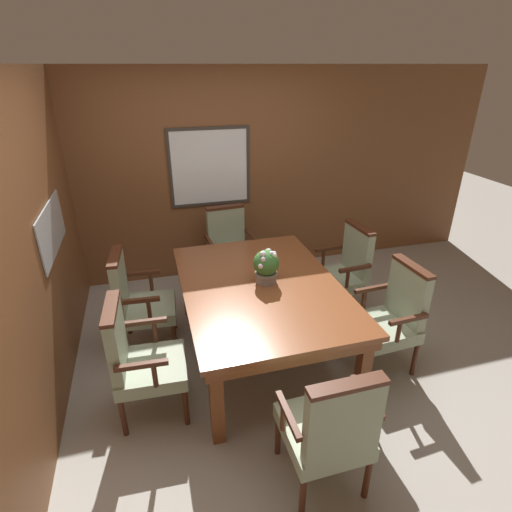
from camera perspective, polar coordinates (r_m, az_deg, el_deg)
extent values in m
plane|color=#A39E93|center=(3.73, 0.15, -15.33)|extent=(14.00, 14.00, 0.00)
cube|color=brown|center=(4.87, -6.21, 11.04)|extent=(7.20, 0.06, 2.45)
cube|color=white|center=(4.79, -6.60, 12.48)|extent=(0.88, 0.01, 0.84)
cube|color=#38332D|center=(4.71, -6.87, 17.66)|extent=(0.95, 0.02, 0.04)
cube|color=#38332D|center=(4.90, -6.34, 7.48)|extent=(0.95, 0.02, 0.03)
cube|color=#38332D|center=(4.74, -12.17, 11.93)|extent=(0.04, 0.02, 0.84)
cube|color=#38332D|center=(4.88, -1.16, 12.88)|extent=(0.04, 0.02, 0.84)
cube|color=brown|center=(3.08, -30.00, -1.31)|extent=(0.06, 7.20, 2.45)
cube|color=#B2BCC1|center=(3.73, -27.16, 3.45)|extent=(0.01, 0.95, 0.41)
cube|color=brown|center=(2.93, -5.63, -20.20)|extent=(0.09, 0.09, 0.69)
cube|color=brown|center=(3.24, 14.99, -15.78)|extent=(0.09, 0.09, 0.69)
cube|color=brown|center=(4.27, -9.80, -4.15)|extent=(0.09, 0.09, 0.69)
cube|color=brown|center=(4.49, 4.49, -2.27)|extent=(0.09, 0.09, 0.69)
cube|color=brown|center=(3.49, 0.67, -5.33)|extent=(1.27, 1.83, 0.09)
cube|color=brown|center=(3.45, 0.67, -4.37)|extent=(1.33, 1.89, 0.04)
cylinder|color=#472314|center=(4.48, 7.40, -5.09)|extent=(0.04, 0.04, 0.34)
cylinder|color=#472314|center=(4.17, 9.96, -7.88)|extent=(0.04, 0.04, 0.34)
cylinder|color=#472314|center=(4.67, 12.32, -4.09)|extent=(0.04, 0.04, 0.34)
cylinder|color=#472314|center=(4.38, 15.12, -6.66)|extent=(0.04, 0.04, 0.34)
cube|color=#93A384|center=(4.31, 11.46, -3.34)|extent=(0.53, 0.51, 0.11)
cube|color=#93A384|center=(4.28, 14.28, 0.70)|extent=(0.11, 0.45, 0.50)
cube|color=#472314|center=(4.18, 14.67, 3.97)|extent=(0.12, 0.45, 0.03)
cylinder|color=#472314|center=(4.41, 9.61, -0.21)|extent=(0.04, 0.04, 0.20)
cube|color=#472314|center=(4.40, 10.57, 1.08)|extent=(0.36, 0.06, 0.04)
cylinder|color=#472314|center=(4.03, 12.94, -3.15)|extent=(0.04, 0.04, 0.20)
cube|color=#472314|center=(4.02, 14.00, -1.74)|extent=(0.36, 0.06, 0.04)
cylinder|color=#472314|center=(3.19, -9.97, -20.46)|extent=(0.04, 0.04, 0.34)
cylinder|color=#472314|center=(3.49, -10.42, -15.51)|extent=(0.04, 0.04, 0.34)
cylinder|color=#472314|center=(3.22, -18.44, -21.02)|extent=(0.04, 0.04, 0.34)
cylinder|color=#472314|center=(3.53, -17.93, -16.07)|extent=(0.04, 0.04, 0.34)
cube|color=#93A384|center=(3.20, -14.65, -15.29)|extent=(0.53, 0.51, 0.11)
cube|color=#93A384|center=(3.04, -19.35, -11.22)|extent=(0.10, 0.45, 0.50)
cube|color=#472314|center=(2.89, -20.11, -7.03)|extent=(0.11, 0.45, 0.03)
cylinder|color=#472314|center=(2.91, -14.28, -16.15)|extent=(0.04, 0.04, 0.20)
cube|color=#472314|center=(2.85, -16.06, -14.78)|extent=(0.36, 0.06, 0.04)
cylinder|color=#472314|center=(3.30, -14.23, -10.40)|extent=(0.04, 0.04, 0.20)
cube|color=#472314|center=(3.25, -15.76, -9.11)|extent=(0.36, 0.06, 0.04)
cylinder|color=#472314|center=(3.10, 11.15, -22.16)|extent=(0.04, 0.04, 0.34)
cylinder|color=#472314|center=(2.98, 3.15, -24.20)|extent=(0.04, 0.04, 0.34)
cylinder|color=#472314|center=(2.87, 15.59, -28.22)|extent=(0.04, 0.04, 0.34)
cylinder|color=#472314|center=(2.74, 6.68, -30.97)|extent=(0.04, 0.04, 0.34)
cube|color=#93A384|center=(2.74, 9.49, -23.42)|extent=(0.49, 0.51, 0.11)
cube|color=#93A384|center=(2.39, 12.34, -22.21)|extent=(0.44, 0.08, 0.50)
cube|color=#472314|center=(2.21, 13.01, -17.61)|extent=(0.44, 0.09, 0.03)
cylinder|color=#472314|center=(2.74, 14.42, -19.26)|extent=(0.04, 0.04, 0.20)
cube|color=#472314|center=(2.63, 15.51, -18.80)|extent=(0.04, 0.35, 0.04)
cylinder|color=#472314|center=(2.57, 3.92, -22.00)|extent=(0.04, 0.04, 0.20)
cube|color=#472314|center=(2.45, 4.63, -21.70)|extent=(0.04, 0.35, 0.04)
cylinder|color=#472314|center=(3.82, 12.42, -11.64)|extent=(0.04, 0.04, 0.34)
cylinder|color=#472314|center=(3.55, 15.94, -15.43)|extent=(0.04, 0.04, 0.34)
cylinder|color=#472314|center=(4.04, 17.97, -10.11)|extent=(0.04, 0.04, 0.34)
cylinder|color=#472314|center=(3.78, 21.71, -13.48)|extent=(0.04, 0.04, 0.34)
cube|color=#93A384|center=(3.66, 17.48, -9.84)|extent=(0.53, 0.51, 0.11)
cube|color=#93A384|center=(3.62, 20.87, -5.11)|extent=(0.10, 0.45, 0.50)
cube|color=#472314|center=(3.50, 21.54, -1.40)|extent=(0.11, 0.45, 0.03)
cylinder|color=#472314|center=(3.72, 15.13, -6.00)|extent=(0.04, 0.04, 0.20)
cube|color=#472314|center=(3.71, 16.29, -4.48)|extent=(0.36, 0.05, 0.04)
cylinder|color=#472314|center=(3.39, 19.71, -10.10)|extent=(0.04, 0.04, 0.20)
cube|color=#472314|center=(3.38, 20.99, -8.43)|extent=(0.36, 0.05, 0.04)
cylinder|color=#472314|center=(3.81, -11.54, -11.59)|extent=(0.04, 0.04, 0.34)
cylinder|color=#472314|center=(4.16, -11.65, -8.10)|extent=(0.04, 0.04, 0.34)
cylinder|color=#472314|center=(3.85, -18.30, -12.05)|extent=(0.04, 0.04, 0.34)
cylinder|color=#472314|center=(4.20, -17.79, -8.56)|extent=(0.04, 0.04, 0.34)
cube|color=#93A384|center=(3.87, -15.20, -7.33)|extent=(0.54, 0.52, 0.11)
cube|color=#93A384|center=(3.75, -18.96, -3.67)|extent=(0.11, 0.45, 0.50)
cube|color=#472314|center=(3.63, -19.55, -0.05)|extent=(0.12, 0.45, 0.03)
cylinder|color=#472314|center=(3.58, -15.03, -7.38)|extent=(0.04, 0.04, 0.20)
cube|color=#472314|center=(3.54, -16.43, -6.13)|extent=(0.36, 0.06, 0.04)
cylinder|color=#472314|center=(4.01, -14.77, -3.52)|extent=(0.04, 0.04, 0.20)
cube|color=#472314|center=(3.97, -16.02, -2.37)|extent=(0.36, 0.06, 0.04)
cylinder|color=#472314|center=(4.54, -5.11, -4.49)|extent=(0.04, 0.04, 0.34)
cylinder|color=#472314|center=(4.65, -0.10, -3.59)|extent=(0.04, 0.04, 0.34)
cylinder|color=#472314|center=(4.92, -6.54, -2.04)|extent=(0.04, 0.04, 0.34)
cylinder|color=#472314|center=(5.02, -1.88, -1.26)|extent=(0.04, 0.04, 0.34)
cube|color=#93A384|center=(4.68, -3.48, -0.39)|extent=(0.52, 0.54, 0.11)
cube|color=#93A384|center=(4.74, -4.35, 3.96)|extent=(0.45, 0.12, 0.50)
cube|color=#472314|center=(4.65, -4.46, 6.97)|extent=(0.45, 0.13, 0.03)
cylinder|color=#472314|center=(4.52, -6.42, 0.66)|extent=(0.04, 0.04, 0.20)
cube|color=#472314|center=(4.55, -6.72, 2.16)|extent=(0.07, 0.36, 0.04)
cylinder|color=#472314|center=(4.65, -0.45, 1.59)|extent=(0.04, 0.04, 0.20)
cube|color=#472314|center=(4.68, -0.77, 3.04)|extent=(0.07, 0.36, 0.04)
cylinder|color=gray|center=(3.46, 1.44, -3.00)|extent=(0.18, 0.18, 0.09)
cylinder|color=gray|center=(3.44, 1.45, -2.47)|extent=(0.20, 0.20, 0.02)
sphere|color=#387033|center=(3.40, 1.46, -0.99)|extent=(0.22, 0.22, 0.22)
sphere|color=silver|center=(3.49, 1.14, -0.16)|extent=(0.05, 0.05, 0.05)
sphere|color=silver|center=(3.34, 2.25, 0.34)|extent=(0.04, 0.04, 0.04)
sphere|color=silver|center=(3.31, 0.69, -1.47)|extent=(0.04, 0.04, 0.04)
sphere|color=silver|center=(3.30, 1.03, -0.51)|extent=(0.04, 0.04, 0.04)
sphere|color=silver|center=(3.35, 2.61, 0.08)|extent=(0.05, 0.05, 0.05)
sphere|color=silver|center=(3.44, 1.69, 0.62)|extent=(0.05, 0.05, 0.05)
sphere|color=silver|center=(3.45, 2.19, 0.37)|extent=(0.04, 0.04, 0.04)
sphere|color=silver|center=(3.33, 1.01, 0.25)|extent=(0.06, 0.06, 0.06)
sphere|color=silver|center=(3.39, 2.59, 0.39)|extent=(0.04, 0.04, 0.04)
sphere|color=silver|center=(3.41, 1.84, 0.75)|extent=(0.04, 0.04, 0.04)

